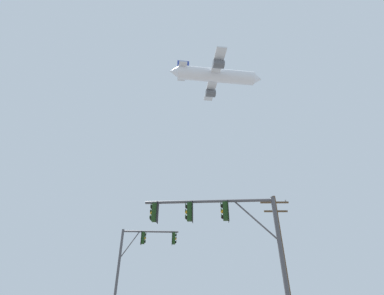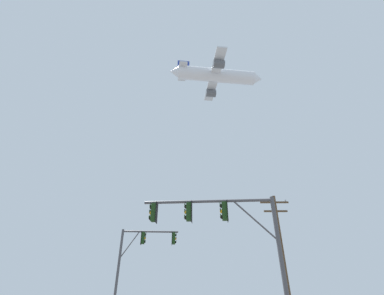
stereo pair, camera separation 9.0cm
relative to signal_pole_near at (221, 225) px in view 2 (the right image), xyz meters
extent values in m
cylinder|color=#4C4C51|center=(2.61, -0.17, -1.68)|extent=(0.20, 0.20, 6.02)
cylinder|color=#4C4C51|center=(-0.65, 0.04, 1.18)|extent=(6.52, 0.57, 0.15)
cylinder|color=#4C4C51|center=(1.63, -0.11, 0.20)|extent=(2.01, 0.21, 2.01)
cube|color=#193814|center=(-3.38, 0.22, 0.66)|extent=(0.28, 0.34, 0.90)
cylinder|color=#193814|center=(-3.38, 0.22, 1.17)|extent=(0.05, 0.05, 0.12)
cube|color=black|center=(-3.24, 0.21, 0.66)|extent=(0.05, 0.46, 1.04)
sphere|color=black|center=(-3.52, 0.23, 0.93)|extent=(0.20, 0.20, 0.20)
cylinder|color=#193814|center=(-3.59, 0.23, 0.99)|extent=(0.05, 0.21, 0.21)
sphere|color=orange|center=(-3.52, 0.23, 0.65)|extent=(0.20, 0.20, 0.20)
cylinder|color=#193814|center=(-3.59, 0.23, 0.71)|extent=(0.05, 0.21, 0.21)
sphere|color=black|center=(-3.52, 0.23, 0.37)|extent=(0.20, 0.20, 0.20)
cylinder|color=#193814|center=(-3.59, 0.23, 0.43)|extent=(0.05, 0.21, 0.21)
cube|color=#193814|center=(-1.59, 0.10, 0.66)|extent=(0.28, 0.34, 0.90)
cylinder|color=#193814|center=(-1.59, 0.10, 1.17)|extent=(0.05, 0.05, 0.12)
cube|color=black|center=(-1.45, 0.09, 0.66)|extent=(0.05, 0.46, 1.04)
sphere|color=black|center=(-1.73, 0.11, 0.93)|extent=(0.20, 0.20, 0.20)
cylinder|color=#193814|center=(-1.80, 0.12, 0.99)|extent=(0.05, 0.21, 0.21)
sphere|color=orange|center=(-1.73, 0.11, 0.65)|extent=(0.20, 0.20, 0.20)
cylinder|color=#193814|center=(-1.80, 0.12, 0.71)|extent=(0.05, 0.21, 0.21)
sphere|color=black|center=(-1.73, 0.11, 0.37)|extent=(0.20, 0.20, 0.20)
cylinder|color=#193814|center=(-1.80, 0.12, 0.43)|extent=(0.05, 0.21, 0.21)
cube|color=#193814|center=(0.20, -0.01, 0.66)|extent=(0.28, 0.34, 0.90)
cylinder|color=#193814|center=(0.20, -0.01, 1.17)|extent=(0.05, 0.05, 0.12)
cube|color=black|center=(0.34, -0.02, 0.66)|extent=(0.05, 0.46, 1.04)
sphere|color=black|center=(0.05, 0.00, 0.93)|extent=(0.20, 0.20, 0.20)
cylinder|color=#193814|center=(-0.01, 0.00, 0.99)|extent=(0.05, 0.21, 0.21)
sphere|color=orange|center=(0.05, 0.00, 0.65)|extent=(0.20, 0.20, 0.20)
cylinder|color=#193814|center=(-0.01, 0.00, 0.71)|extent=(0.05, 0.21, 0.21)
sphere|color=black|center=(0.05, 0.00, 0.37)|extent=(0.20, 0.20, 0.20)
cylinder|color=#193814|center=(-0.01, 0.00, 0.43)|extent=(0.05, 0.21, 0.21)
cylinder|color=#4C4C51|center=(-7.21, 9.09, -1.51)|extent=(0.20, 0.20, 6.38)
cylinder|color=#4C4C51|center=(-4.94, 9.25, 1.53)|extent=(4.55, 0.48, 0.15)
cylinder|color=#4C4C51|center=(-6.53, 9.14, 0.49)|extent=(1.43, 0.18, 2.13)
cube|color=#193814|center=(-3.03, 9.39, 1.01)|extent=(0.28, 0.34, 0.90)
cylinder|color=#193814|center=(-3.03, 9.39, 1.52)|extent=(0.05, 0.05, 0.12)
cube|color=black|center=(-3.17, 9.38, 1.01)|extent=(0.06, 0.46, 1.04)
sphere|color=black|center=(-2.89, 9.40, 1.28)|extent=(0.20, 0.20, 0.20)
cylinder|color=#193814|center=(-2.82, 9.41, 1.34)|extent=(0.06, 0.21, 0.21)
sphere|color=orange|center=(-2.89, 9.40, 1.00)|extent=(0.20, 0.20, 0.20)
cylinder|color=#193814|center=(-2.82, 9.41, 1.06)|extent=(0.06, 0.21, 0.21)
sphere|color=black|center=(-2.89, 9.40, 0.72)|extent=(0.20, 0.20, 0.20)
cylinder|color=#193814|center=(-2.82, 9.41, 0.78)|extent=(0.06, 0.21, 0.21)
cube|color=#193814|center=(-5.53, 9.21, 1.01)|extent=(0.28, 0.34, 0.90)
cylinder|color=#193814|center=(-5.53, 9.21, 1.52)|extent=(0.05, 0.05, 0.12)
cube|color=black|center=(-5.67, 9.20, 1.01)|extent=(0.06, 0.46, 1.04)
sphere|color=black|center=(-5.38, 9.22, 1.28)|extent=(0.20, 0.20, 0.20)
cylinder|color=#193814|center=(-5.32, 9.22, 1.34)|extent=(0.06, 0.21, 0.21)
sphere|color=orange|center=(-5.38, 9.22, 1.00)|extent=(0.20, 0.20, 0.20)
cylinder|color=#193814|center=(-5.32, 9.22, 1.06)|extent=(0.06, 0.21, 0.21)
sphere|color=black|center=(-5.38, 9.22, 0.72)|extent=(0.20, 0.20, 0.20)
cylinder|color=#193814|center=(-5.32, 9.22, 0.78)|extent=(0.06, 0.21, 0.21)
cylinder|color=brown|center=(4.97, 7.07, -0.44)|extent=(0.28, 0.28, 8.50)
cube|color=brown|center=(4.97, 7.07, 3.31)|extent=(2.20, 0.12, 0.12)
cube|color=brown|center=(4.97, 7.07, 2.61)|extent=(1.80, 0.12, 0.12)
cylinder|color=gray|center=(4.07, 7.07, 3.43)|extent=(0.10, 0.10, 0.18)
cylinder|color=gray|center=(5.87, 7.07, 3.43)|extent=(0.10, 0.10, 0.18)
cylinder|color=white|center=(3.72, 29.79, 39.39)|extent=(17.26, 5.13, 3.03)
cone|color=white|center=(13.10, 30.98, 39.39)|extent=(2.42, 3.11, 2.87)
cone|color=white|center=(-5.56, 28.62, 39.39)|extent=(2.20, 2.79, 2.57)
cube|color=silver|center=(3.25, 29.74, 38.94)|extent=(4.08, 16.21, 0.34)
cylinder|color=#595B60|center=(2.69, 34.20, 38.03)|extent=(2.46, 1.97, 1.70)
cylinder|color=#595B60|center=(3.82, 25.27, 38.03)|extent=(2.46, 1.97, 1.70)
cube|color=navy|center=(-3.59, 28.87, 41.09)|extent=(2.65, 0.56, 3.59)
cube|color=silver|center=(-3.78, 28.85, 39.67)|extent=(2.40, 5.84, 0.19)
camera|label=1|loc=(-1.41, -12.97, -2.94)|focal=24.42mm
camera|label=2|loc=(-1.32, -12.97, -2.94)|focal=24.42mm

